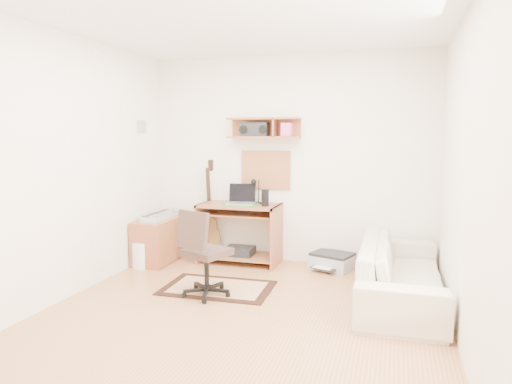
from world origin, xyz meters
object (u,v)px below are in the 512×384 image
(printer, at_px, (332,262))
(cabinet, at_px, (161,239))
(task_chair, at_px, (206,252))
(desk, at_px, (240,234))
(sofa, at_px, (401,262))

(printer, bearing_deg, cabinet, -153.60)
(task_chair, distance_m, cabinet, 1.55)
(desk, height_order, sofa, sofa)
(cabinet, distance_m, printer, 2.20)
(printer, relative_size, sofa, 0.25)
(desk, height_order, cabinet, desk)
(sofa, bearing_deg, cabinet, 77.80)
(task_chair, distance_m, sofa, 1.93)
(desk, distance_m, printer, 1.20)
(task_chair, height_order, cabinet, task_chair)
(sofa, bearing_deg, task_chair, 103.39)
(sofa, bearing_deg, printer, 41.56)
(desk, xyz_separation_m, cabinet, (-1.01, -0.18, -0.10))
(task_chair, height_order, printer, task_chair)
(desk, distance_m, task_chair, 1.27)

